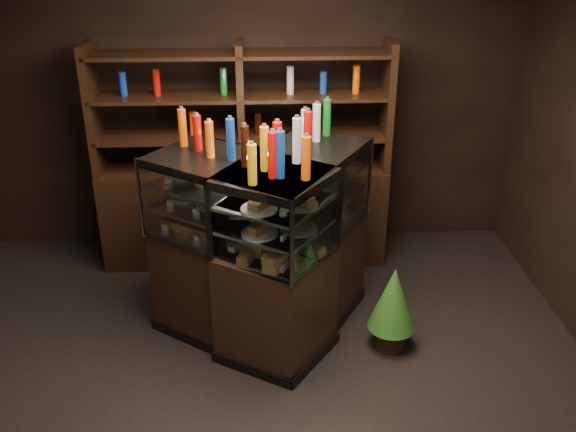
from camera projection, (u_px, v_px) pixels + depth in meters
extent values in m
plane|color=black|center=(246.00, 414.00, 4.18)|extent=(5.00, 5.00, 0.00)
cube|color=black|center=(244.00, 88.00, 5.77)|extent=(5.00, 0.02, 3.00)
cube|color=black|center=(294.00, 282.00, 4.85)|extent=(1.20, 1.42, 0.83)
cube|color=black|center=(294.00, 323.00, 5.02)|extent=(1.24, 1.46, 0.08)
cube|color=black|center=(295.00, 162.00, 4.43)|extent=(1.20, 1.42, 0.06)
cube|color=silver|center=(294.00, 232.00, 4.67)|extent=(1.13, 1.35, 0.02)
cube|color=silver|center=(294.00, 208.00, 4.58)|extent=(1.13, 1.35, 0.02)
cube|color=silver|center=(294.00, 185.00, 4.50)|extent=(1.13, 1.35, 0.02)
cube|color=white|center=(337.00, 206.00, 4.40)|extent=(0.66, 1.09, 0.59)
cylinder|color=silver|center=(370.00, 175.00, 4.91)|extent=(0.03, 0.03, 0.61)
cylinder|color=silver|center=(292.00, 244.00, 3.90)|extent=(0.03, 0.03, 0.61)
cube|color=black|center=(243.00, 289.00, 4.76)|extent=(1.40, 1.26, 0.83)
cube|color=black|center=(244.00, 331.00, 4.93)|extent=(1.45, 1.30, 0.08)
cube|color=black|center=(238.00, 167.00, 4.34)|extent=(1.40, 1.26, 0.06)
cube|color=silver|center=(241.00, 238.00, 4.58)|extent=(1.33, 1.19, 0.02)
cube|color=silver|center=(240.00, 214.00, 4.49)|extent=(1.33, 1.19, 0.02)
cube|color=silver|center=(239.00, 191.00, 4.41)|extent=(1.33, 1.19, 0.02)
cube|color=white|center=(210.00, 220.00, 4.21)|extent=(1.04, 0.75, 0.59)
cylinder|color=silver|center=(292.00, 244.00, 3.90)|extent=(0.03, 0.03, 0.61)
cylinder|color=silver|center=(140.00, 198.00, 4.52)|extent=(0.03, 0.03, 0.61)
cube|color=#B0763F|center=(261.00, 261.00, 4.21)|extent=(0.17, 0.20, 0.06)
cube|color=#B0763F|center=(272.00, 251.00, 4.33)|extent=(0.17, 0.20, 0.06)
cube|color=#B0763F|center=(283.00, 242.00, 4.45)|extent=(0.17, 0.20, 0.06)
cube|color=#B0763F|center=(293.00, 233.00, 4.57)|extent=(0.17, 0.20, 0.06)
cube|color=#B0763F|center=(303.00, 224.00, 4.70)|extent=(0.17, 0.20, 0.06)
cube|color=#B0763F|center=(312.00, 216.00, 4.82)|extent=(0.17, 0.20, 0.06)
cube|color=#B0763F|center=(321.00, 209.00, 4.94)|extent=(0.17, 0.20, 0.06)
cube|color=#B0763F|center=(329.00, 201.00, 5.06)|extent=(0.17, 0.20, 0.06)
cylinder|color=white|center=(260.00, 233.00, 4.19)|extent=(0.24, 0.24, 0.02)
cube|color=#B0763F|center=(260.00, 228.00, 4.17)|extent=(0.16, 0.19, 0.05)
cylinder|color=white|center=(278.00, 219.00, 4.38)|extent=(0.24, 0.24, 0.02)
cube|color=#B0763F|center=(278.00, 214.00, 4.37)|extent=(0.16, 0.19, 0.05)
cylinder|color=white|center=(294.00, 206.00, 4.57)|extent=(0.24, 0.24, 0.02)
cube|color=#B0763F|center=(294.00, 201.00, 4.56)|extent=(0.16, 0.19, 0.05)
cylinder|color=white|center=(309.00, 194.00, 4.76)|extent=(0.24, 0.24, 0.02)
cube|color=#B0763F|center=(310.00, 189.00, 4.75)|extent=(0.16, 0.19, 0.05)
cylinder|color=white|center=(323.00, 182.00, 4.96)|extent=(0.24, 0.24, 0.02)
cube|color=#B0763F|center=(324.00, 178.00, 4.94)|extent=(0.16, 0.19, 0.05)
cylinder|color=white|center=(259.00, 209.00, 4.11)|extent=(0.24, 0.24, 0.02)
cube|color=#B0763F|center=(259.00, 204.00, 4.10)|extent=(0.16, 0.19, 0.05)
cylinder|color=white|center=(278.00, 195.00, 4.30)|extent=(0.24, 0.24, 0.02)
cube|color=#B0763F|center=(278.00, 191.00, 4.29)|extent=(0.16, 0.19, 0.05)
cylinder|color=white|center=(294.00, 183.00, 4.50)|extent=(0.24, 0.24, 0.02)
cube|color=#B0763F|center=(294.00, 178.00, 4.48)|extent=(0.16, 0.19, 0.05)
cylinder|color=white|center=(310.00, 172.00, 4.69)|extent=(0.24, 0.24, 0.02)
cube|color=#B0763F|center=(310.00, 167.00, 4.67)|extent=(0.16, 0.19, 0.05)
cylinder|color=white|center=(324.00, 161.00, 4.88)|extent=(0.24, 0.24, 0.02)
cube|color=#B0763F|center=(324.00, 157.00, 4.86)|extent=(0.16, 0.19, 0.05)
cube|color=#B0763F|center=(181.00, 217.00, 4.80)|extent=(0.20, 0.18, 0.06)
cube|color=#B0763F|center=(197.00, 222.00, 4.72)|extent=(0.20, 0.18, 0.06)
cube|color=#B0763F|center=(213.00, 227.00, 4.65)|extent=(0.20, 0.18, 0.06)
cube|color=#B0763F|center=(229.00, 233.00, 4.57)|extent=(0.20, 0.18, 0.06)
cube|color=#B0763F|center=(247.00, 238.00, 4.50)|extent=(0.20, 0.18, 0.06)
cube|color=#B0763F|center=(265.00, 244.00, 4.42)|extent=(0.20, 0.18, 0.06)
cube|color=#B0763F|center=(283.00, 250.00, 4.35)|extent=(0.20, 0.18, 0.06)
cube|color=#B0763F|center=(302.00, 256.00, 4.28)|extent=(0.20, 0.18, 0.06)
cylinder|color=white|center=(187.00, 196.00, 4.72)|extent=(0.24, 0.24, 0.02)
cube|color=#B0763F|center=(187.00, 192.00, 4.71)|extent=(0.19, 0.17, 0.05)
cylinder|color=white|center=(213.00, 204.00, 4.60)|extent=(0.24, 0.24, 0.02)
cube|color=#B0763F|center=(213.00, 199.00, 4.59)|extent=(0.19, 0.17, 0.05)
cylinder|color=white|center=(240.00, 212.00, 4.48)|extent=(0.24, 0.24, 0.02)
cube|color=#B0763F|center=(240.00, 207.00, 4.47)|extent=(0.19, 0.17, 0.05)
cylinder|color=white|center=(268.00, 220.00, 4.37)|extent=(0.24, 0.24, 0.02)
cube|color=#B0763F|center=(268.00, 215.00, 4.35)|extent=(0.19, 0.17, 0.05)
cylinder|color=white|center=(298.00, 229.00, 4.25)|extent=(0.24, 0.24, 0.02)
cube|color=#B0763F|center=(298.00, 224.00, 4.23)|extent=(0.19, 0.17, 0.05)
cylinder|color=white|center=(186.00, 174.00, 4.64)|extent=(0.24, 0.24, 0.02)
cube|color=#B0763F|center=(185.00, 170.00, 4.63)|extent=(0.19, 0.17, 0.05)
cylinder|color=white|center=(212.00, 181.00, 4.53)|extent=(0.24, 0.24, 0.02)
cube|color=#B0763F|center=(211.00, 176.00, 4.51)|extent=(0.19, 0.17, 0.05)
cylinder|color=white|center=(239.00, 188.00, 4.41)|extent=(0.24, 0.24, 0.02)
cube|color=#B0763F|center=(239.00, 184.00, 4.39)|extent=(0.19, 0.17, 0.05)
cylinder|color=white|center=(268.00, 196.00, 4.29)|extent=(0.24, 0.24, 0.02)
cube|color=#B0763F|center=(268.00, 192.00, 4.27)|extent=(0.19, 0.17, 0.05)
cylinder|color=white|center=(299.00, 205.00, 4.17)|extent=(0.24, 0.24, 0.02)
cube|color=#B0763F|center=(299.00, 200.00, 4.16)|extent=(0.19, 0.17, 0.05)
cylinder|color=#0F38B2|center=(254.00, 164.00, 3.93)|extent=(0.06, 0.06, 0.28)
cylinder|color=silver|center=(253.00, 140.00, 3.86)|extent=(0.03, 0.03, 0.02)
cylinder|color=#D8590A|center=(267.00, 156.00, 4.05)|extent=(0.06, 0.06, 0.28)
cylinder|color=silver|center=(266.00, 133.00, 3.98)|extent=(0.03, 0.03, 0.02)
cylinder|color=#147223|center=(278.00, 149.00, 4.17)|extent=(0.06, 0.06, 0.28)
cylinder|color=silver|center=(278.00, 126.00, 4.10)|extent=(0.03, 0.03, 0.02)
cylinder|color=#B20C0A|center=(289.00, 142.00, 4.29)|extent=(0.06, 0.06, 0.28)
cylinder|color=silver|center=(289.00, 120.00, 4.23)|extent=(0.03, 0.03, 0.02)
cylinder|color=silver|center=(300.00, 135.00, 4.41)|extent=(0.06, 0.06, 0.28)
cylinder|color=silver|center=(300.00, 114.00, 4.35)|extent=(0.03, 0.03, 0.02)
cylinder|color=black|center=(310.00, 129.00, 4.53)|extent=(0.06, 0.06, 0.28)
cylinder|color=silver|center=(310.00, 108.00, 4.47)|extent=(0.03, 0.03, 0.02)
cylinder|color=yellow|center=(319.00, 123.00, 4.65)|extent=(0.06, 0.06, 0.28)
cylinder|color=silver|center=(320.00, 103.00, 4.59)|extent=(0.03, 0.03, 0.02)
cylinder|color=#0F38B2|center=(328.00, 118.00, 4.77)|extent=(0.06, 0.06, 0.28)
cylinder|color=silver|center=(329.00, 98.00, 4.71)|extent=(0.03, 0.03, 0.02)
cylinder|color=#0F38B2|center=(177.00, 129.00, 4.53)|extent=(0.06, 0.06, 0.28)
cylinder|color=silver|center=(175.00, 109.00, 4.46)|extent=(0.03, 0.03, 0.02)
cylinder|color=#D8590A|center=(193.00, 133.00, 4.45)|extent=(0.06, 0.06, 0.28)
cylinder|color=silver|center=(192.00, 112.00, 4.39)|extent=(0.03, 0.03, 0.02)
cylinder|color=#147223|center=(211.00, 137.00, 4.38)|extent=(0.06, 0.06, 0.28)
cylinder|color=silver|center=(209.00, 116.00, 4.31)|extent=(0.03, 0.03, 0.02)
cylinder|color=#B20C0A|center=(228.00, 141.00, 4.30)|extent=(0.06, 0.06, 0.28)
cylinder|color=silver|center=(227.00, 120.00, 4.24)|extent=(0.03, 0.03, 0.02)
cylinder|color=silver|center=(247.00, 145.00, 4.23)|extent=(0.06, 0.06, 0.28)
cylinder|color=silver|center=(246.00, 123.00, 4.16)|extent=(0.03, 0.03, 0.02)
cylinder|color=black|center=(266.00, 150.00, 4.15)|extent=(0.06, 0.06, 0.28)
cylinder|color=silver|center=(265.00, 127.00, 4.09)|extent=(0.03, 0.03, 0.02)
cylinder|color=yellow|center=(285.00, 154.00, 4.08)|extent=(0.06, 0.06, 0.28)
cylinder|color=silver|center=(285.00, 132.00, 4.01)|extent=(0.03, 0.03, 0.02)
cylinder|color=#0F38B2|center=(306.00, 159.00, 4.00)|extent=(0.06, 0.06, 0.28)
cylinder|color=silver|center=(306.00, 136.00, 3.94)|extent=(0.03, 0.03, 0.02)
cylinder|color=black|center=(390.00, 336.00, 4.79)|extent=(0.24, 0.24, 0.18)
cone|color=#185619|center=(393.00, 298.00, 4.64)|extent=(0.35, 0.35, 0.49)
cone|color=#185619|center=(395.00, 279.00, 4.57)|extent=(0.28, 0.28, 0.34)
cube|color=black|center=(245.00, 215.00, 5.82)|extent=(2.53, 0.43, 0.90)
cube|color=black|center=(93.00, 110.00, 5.34)|extent=(0.06, 0.38, 1.10)
cube|color=black|center=(241.00, 108.00, 5.38)|extent=(0.06, 0.38, 1.10)
cube|color=black|center=(387.00, 106.00, 5.43)|extent=(0.06, 0.38, 1.10)
cube|color=black|center=(242.00, 136.00, 5.49)|extent=(2.48, 0.39, 0.03)
cube|color=black|center=(241.00, 96.00, 5.34)|extent=(2.48, 0.39, 0.03)
cube|color=black|center=(240.00, 54.00, 5.19)|extent=(2.48, 0.39, 0.03)
cylinder|color=#0F38B2|center=(128.00, 124.00, 5.40)|extent=(0.06, 0.06, 0.22)
cylinder|color=#D8590A|center=(160.00, 123.00, 5.41)|extent=(0.06, 0.06, 0.22)
cylinder|color=#147223|center=(193.00, 123.00, 5.42)|extent=(0.06, 0.06, 0.22)
cylinder|color=#B20C0A|center=(226.00, 123.00, 5.43)|extent=(0.06, 0.06, 0.22)
cylinder|color=silver|center=(258.00, 122.00, 5.44)|extent=(0.06, 0.06, 0.22)
cylinder|color=black|center=(290.00, 122.00, 5.45)|extent=(0.06, 0.06, 0.22)
cylinder|color=yellow|center=(322.00, 121.00, 5.47)|extent=(0.06, 0.06, 0.22)
cylinder|color=#0F38B2|center=(354.00, 121.00, 5.48)|extent=(0.06, 0.06, 0.22)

